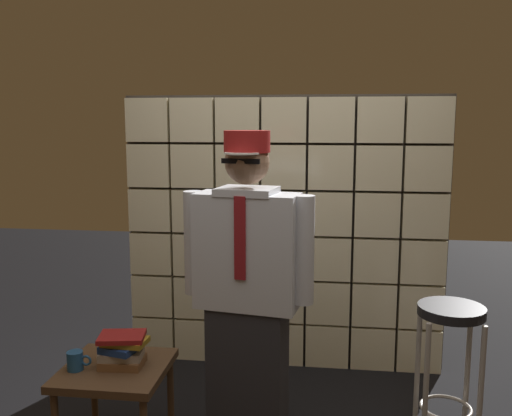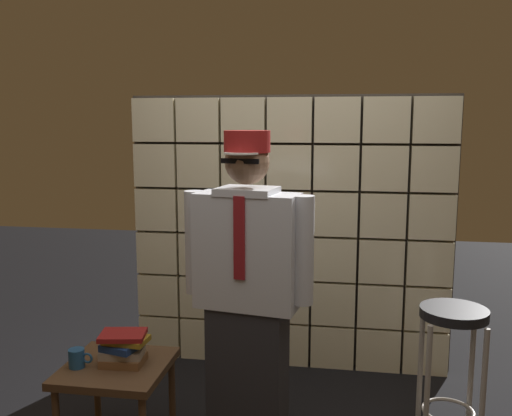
{
  "view_description": "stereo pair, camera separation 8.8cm",
  "coord_description": "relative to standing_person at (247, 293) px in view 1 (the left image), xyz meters",
  "views": [
    {
      "loc": [
        0.3,
        -2.33,
        1.74
      ],
      "look_at": [
        -0.04,
        0.32,
        1.32
      ],
      "focal_mm": 38.8,
      "sensor_mm": 36.0,
      "label": 1
    },
    {
      "loc": [
        0.39,
        -2.32,
        1.74
      ],
      "look_at": [
        -0.04,
        0.32,
        1.32
      ],
      "focal_mm": 38.8,
      "sensor_mm": 36.0,
      "label": 2
    }
  ],
  "objects": [
    {
      "name": "standing_person",
      "position": [
        0.0,
        0.0,
        0.0
      ],
      "size": [
        0.68,
        0.33,
        1.7
      ],
      "rotation": [
        0.0,
        0.0,
        -0.16
      ],
      "color": "#28282D",
      "rests_on": "ground"
    },
    {
      "name": "side_table",
      "position": [
        -0.66,
        -0.12,
        -0.44
      ],
      "size": [
        0.52,
        0.52,
        0.51
      ],
      "color": "#513823",
      "rests_on": "ground"
    },
    {
      "name": "bar_stool",
      "position": [
        1.03,
        0.18,
        -0.29
      ],
      "size": [
        0.34,
        0.34,
        0.8
      ],
      "color": "black",
      "rests_on": "ground"
    },
    {
      "name": "glass_block_wall",
      "position": [
        0.09,
        1.16,
        0.07
      ],
      "size": [
        2.26,
        0.1,
        1.94
      ],
      "color": "beige",
      "rests_on": "ground"
    },
    {
      "name": "coffee_mug",
      "position": [
        -0.84,
        -0.19,
        -0.32
      ],
      "size": [
        0.13,
        0.08,
        0.09
      ],
      "color": "navy",
      "rests_on": "side_table"
    },
    {
      "name": "book_stack",
      "position": [
        -0.62,
        -0.11,
        -0.29
      ],
      "size": [
        0.25,
        0.2,
        0.17
      ],
      "color": "brown",
      "rests_on": "side_table"
    }
  ]
}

